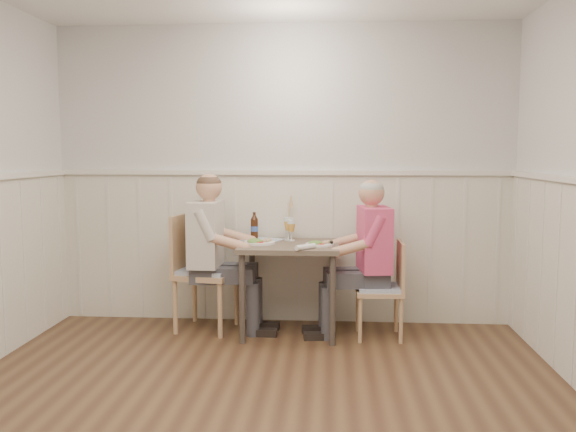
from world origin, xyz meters
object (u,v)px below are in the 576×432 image
object	(u,v)px
man_in_pink	(369,270)
dining_table	(290,257)
chair_left	(200,267)
beer_bottle	(254,227)
diner_cream	(211,265)
grass_vase	(288,218)
chair_right	(385,286)

from	to	relation	value
man_in_pink	dining_table	bearing A→B (deg)	178.29
chair_left	beer_bottle	distance (m)	0.58
diner_cream	beer_bottle	bearing A→B (deg)	36.20
beer_bottle	dining_table	bearing A→B (deg)	-37.51
chair_left	beer_bottle	size ratio (longest dim) A/B	4.17
man_in_pink	beer_bottle	xyz separation A→B (m)	(-0.97, 0.27, 0.31)
chair_left	diner_cream	xyz separation A→B (m)	(0.11, -0.06, 0.03)
dining_table	diner_cream	distance (m)	0.66
beer_bottle	grass_vase	world-z (taller)	grass_vase
chair_right	diner_cream	world-z (taller)	diner_cream
chair_right	beer_bottle	bearing A→B (deg)	164.13
chair_right	dining_table	bearing A→B (deg)	175.23
man_in_pink	beer_bottle	distance (m)	1.05
dining_table	diner_cream	xyz separation A→B (m)	(-0.65, 0.01, -0.08)
dining_table	chair_right	xyz separation A→B (m)	(0.78, -0.06, -0.21)
dining_table	chair_right	size ratio (longest dim) A/B	1.02
chair_left	diner_cream	size ratio (longest dim) A/B	0.73
dining_table	grass_vase	xyz separation A→B (m)	(-0.04, 0.31, 0.29)
chair_left	man_in_pink	world-z (taller)	man_in_pink
chair_right	beer_bottle	world-z (taller)	beer_bottle
grass_vase	dining_table	bearing A→B (deg)	-83.00
dining_table	chair_left	distance (m)	0.78
beer_bottle	grass_vase	bearing A→B (deg)	12.36
diner_cream	grass_vase	distance (m)	0.78
grass_vase	chair_right	bearing A→B (deg)	-24.70
man_in_pink	diner_cream	size ratio (longest dim) A/B	0.97
dining_table	man_in_pink	world-z (taller)	man_in_pink
man_in_pink	diner_cream	world-z (taller)	diner_cream
man_in_pink	chair_left	bearing A→B (deg)	176.39
chair_right	beer_bottle	xyz separation A→B (m)	(-1.10, 0.31, 0.43)
chair_left	man_in_pink	size ratio (longest dim) A/B	0.75
dining_table	man_in_pink	distance (m)	0.65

